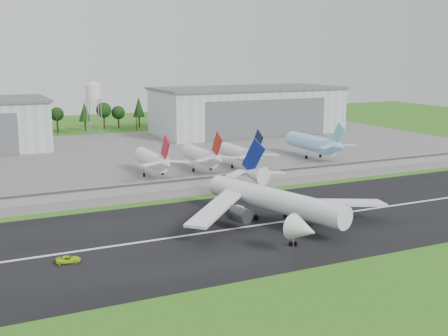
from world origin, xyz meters
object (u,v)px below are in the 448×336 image
main_airliner (274,205)px  parked_jet_skyblue (316,143)px  parked_jet_red_b (204,156)px  ground_vehicle (68,259)px  parked_jet_red_a (154,160)px  parked_jet_navy (242,153)px

main_airliner → parked_jet_skyblue: bearing=-146.9°
parked_jet_red_b → ground_vehicle: bearing=-130.3°
parked_jet_skyblue → parked_jet_red_a: bearing=-176.0°
parked_jet_red_a → ground_vehicle: bearing=-120.5°
parked_jet_red_b → main_airliner: bearing=-97.8°
parked_jet_red_b → parked_jet_red_a: bearing=180.0°
parked_jet_red_a → parked_jet_red_b: bearing=-0.0°
main_airliner → ground_vehicle: size_ratio=11.49×
parked_jet_red_a → parked_jet_red_b: (18.89, -0.00, -0.02)m
parked_jet_navy → parked_jet_skyblue: (36.80, 5.10, 0.59)m
main_airliner → parked_jet_red_a: 67.68m
ground_vehicle → parked_jet_navy: bearing=-38.2°
main_airliner → parked_jet_red_b: bearing=-114.1°
parked_jet_red_a → main_airliner: bearing=-81.7°
parked_jet_red_a → parked_jet_skyblue: 71.70m
main_airliner → parked_jet_skyblue: 94.92m
parked_jet_navy → ground_vehicle: bearing=-136.9°
parked_jet_red_b → parked_jet_navy: bearing=-0.1°
parked_jet_navy → parked_jet_red_a: bearing=179.9°
parked_jet_red_b → parked_jet_skyblue: size_ratio=0.84×
main_airliner → parked_jet_red_a: size_ratio=1.86×
parked_jet_red_a → parked_jet_red_b: 18.89m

